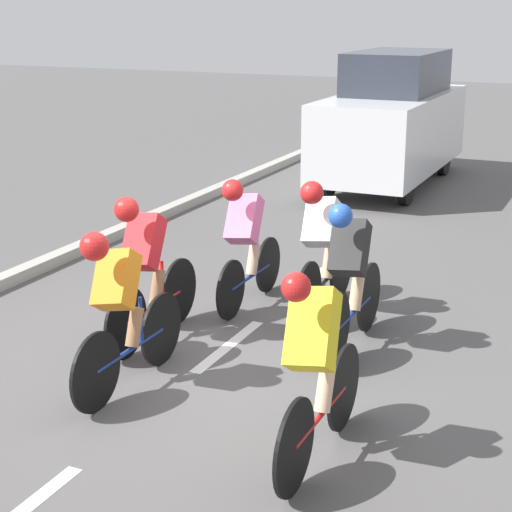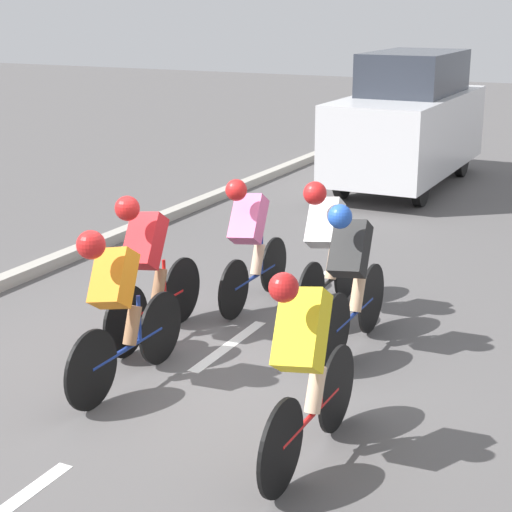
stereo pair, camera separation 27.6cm
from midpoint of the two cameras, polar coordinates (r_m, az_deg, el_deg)
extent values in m
plane|color=#565454|center=(8.04, -2.21, -7.00)|extent=(60.00, 60.00, 0.00)
cube|color=white|center=(8.37, -0.85, -5.97)|extent=(0.12, 1.40, 0.01)
cube|color=white|center=(11.15, 6.70, -0.26)|extent=(0.12, 1.40, 0.01)
cylinder|color=black|center=(8.88, -4.08, -2.31)|extent=(0.03, 0.69, 0.69)
cylinder|color=black|center=(8.08, -7.69, -4.36)|extent=(0.03, 0.69, 0.69)
cylinder|color=red|center=(8.47, -5.80, -3.29)|extent=(0.04, 1.00, 0.04)
cylinder|color=red|center=(8.54, -5.22, -1.61)|extent=(0.04, 0.04, 0.42)
cylinder|color=green|center=(8.48, -5.64, -2.55)|extent=(0.07, 0.07, 0.16)
cylinder|color=#9E704C|center=(8.47, -5.57, -1.99)|extent=(0.12, 0.23, 0.36)
cube|color=red|center=(8.20, -6.48, 1.00)|extent=(0.38, 0.46, 0.57)
sphere|color=red|center=(7.95, -7.60, 3.16)|extent=(0.23, 0.23, 0.23)
cylinder|color=black|center=(6.73, 6.58, -8.79)|extent=(0.03, 0.69, 0.69)
cylinder|color=black|center=(5.88, 3.06, -12.69)|extent=(0.03, 0.69, 0.69)
cylinder|color=red|center=(6.30, 4.95, -10.61)|extent=(0.04, 1.02, 0.04)
cylinder|color=red|center=(6.35, 5.60, -8.25)|extent=(0.04, 0.04, 0.42)
cylinder|color=green|center=(6.29, 5.14, -9.61)|extent=(0.07, 0.07, 0.16)
cylinder|color=beige|center=(6.28, 5.25, -8.86)|extent=(0.12, 0.23, 0.36)
cube|color=yellow|center=(5.94, 4.40, -4.94)|extent=(0.40, 0.49, 0.61)
sphere|color=red|center=(5.63, 3.26, -2.12)|extent=(0.20, 0.20, 0.20)
cylinder|color=black|center=(8.69, 8.60, -2.82)|extent=(0.03, 0.71, 0.71)
cylinder|color=black|center=(7.80, 6.30, -5.03)|extent=(0.03, 0.71, 0.71)
cylinder|color=navy|center=(8.25, 7.51, -3.86)|extent=(0.04, 1.00, 0.04)
cylinder|color=navy|center=(8.33, 7.97, -2.13)|extent=(0.04, 0.04, 0.42)
cylinder|color=white|center=(8.26, 7.65, -3.10)|extent=(0.07, 0.07, 0.16)
cylinder|color=#DBAD84|center=(8.25, 7.73, -2.53)|extent=(0.12, 0.23, 0.36)
cube|color=black|center=(7.95, 7.28, 0.49)|extent=(0.37, 0.46, 0.56)
sphere|color=blue|center=(7.67, 6.65, 2.63)|extent=(0.22, 0.22, 0.22)
cylinder|color=black|center=(7.91, -5.39, -4.80)|extent=(0.03, 0.68, 0.68)
cylinder|color=black|center=(7.12, -9.82, -7.50)|extent=(0.03, 0.68, 0.68)
cylinder|color=navy|center=(7.51, -7.48, -6.08)|extent=(0.04, 1.04, 0.04)
cylinder|color=navy|center=(7.57, -6.77, -4.15)|extent=(0.04, 0.04, 0.42)
cylinder|color=green|center=(7.51, -7.30, -5.25)|extent=(0.07, 0.07, 0.16)
cylinder|color=#9E704C|center=(7.50, -7.20, -4.61)|extent=(0.12, 0.23, 0.36)
cube|color=orange|center=(7.23, -8.40, -1.48)|extent=(0.41, 0.44, 0.56)
sphere|color=red|center=(6.98, -9.84, 0.73)|extent=(0.24, 0.24, 0.24)
cylinder|color=black|center=(9.80, 1.99, -0.60)|extent=(0.03, 0.64, 0.64)
cylinder|color=black|center=(8.96, -0.61, -2.26)|extent=(0.03, 0.64, 0.64)
cylinder|color=navy|center=(9.37, 0.75, -1.39)|extent=(0.04, 0.98, 0.04)
cylinder|color=navy|center=(9.46, 1.21, 0.11)|extent=(0.04, 0.04, 0.42)
cylinder|color=green|center=(9.39, 0.89, -0.73)|extent=(0.07, 0.07, 0.16)
cylinder|color=beige|center=(9.38, 0.95, -0.22)|extent=(0.12, 0.23, 0.36)
cube|color=pink|center=(9.11, 0.35, 2.48)|extent=(0.37, 0.46, 0.56)
sphere|color=red|center=(8.85, -0.43, 4.41)|extent=(0.23, 0.23, 0.23)
cylinder|color=black|center=(9.63, 6.88, -0.82)|extent=(0.03, 0.70, 0.70)
cylinder|color=black|center=(8.70, 4.55, -2.67)|extent=(0.03, 0.70, 0.70)
cylinder|color=black|center=(9.17, 5.78, -1.70)|extent=(0.04, 1.04, 0.04)
cylinder|color=black|center=(9.27, 6.22, -0.15)|extent=(0.04, 0.04, 0.42)
cylinder|color=green|center=(9.18, 5.91, -1.02)|extent=(0.07, 0.07, 0.16)
cylinder|color=#DBAD84|center=(9.18, 5.98, -0.50)|extent=(0.12, 0.23, 0.36)
cube|color=white|center=(8.90, 5.51, 2.22)|extent=(0.38, 0.45, 0.55)
sphere|color=red|center=(8.63, 4.87, 4.19)|extent=(0.24, 0.24, 0.24)
cylinder|color=black|center=(14.23, 11.49, 4.53)|extent=(0.14, 0.64, 0.64)
cylinder|color=black|center=(14.63, 6.34, 5.09)|extent=(0.14, 0.64, 0.64)
cylinder|color=black|center=(16.90, 14.03, 6.25)|extent=(0.14, 0.64, 0.64)
cylinder|color=black|center=(17.24, 9.60, 6.71)|extent=(0.14, 0.64, 0.64)
cube|color=silver|center=(15.62, 10.58, 8.11)|extent=(1.70, 4.51, 1.33)
cube|color=#2D333D|center=(15.72, 11.02, 11.92)|extent=(1.39, 2.48, 0.73)
camera|label=1|loc=(0.14, -89.00, 0.30)|focal=60.00mm
camera|label=2|loc=(0.14, 91.00, -0.30)|focal=60.00mm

